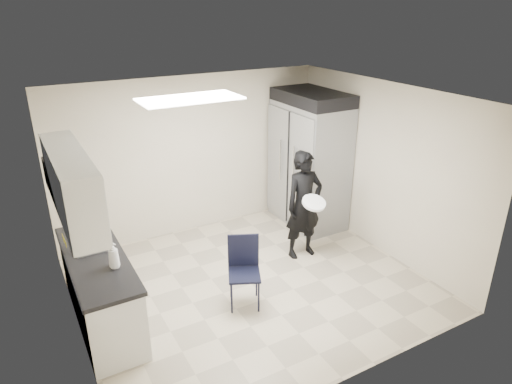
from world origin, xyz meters
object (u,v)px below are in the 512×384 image
commercial_fridge (309,165)px  folding_chair (244,275)px  lower_counter (101,291)px  man_tuxedo (304,205)px

commercial_fridge → folding_chair: size_ratio=2.35×
commercial_fridge → folding_chair: commercial_fridge is taller
lower_counter → commercial_fridge: size_ratio=0.90×
folding_chair → commercial_fridge: bearing=62.1°
man_tuxedo → lower_counter: bearing=-176.0°
lower_counter → man_tuxedo: (3.03, 0.14, 0.40)m
lower_counter → man_tuxedo: size_ratio=1.14×
commercial_fridge → man_tuxedo: (-0.75, -0.94, -0.22)m
lower_counter → commercial_fridge: 3.98m
commercial_fridge → man_tuxedo: bearing=-128.7°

